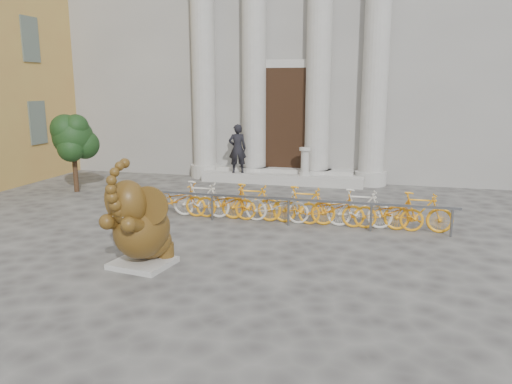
% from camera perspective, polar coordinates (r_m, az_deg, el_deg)
% --- Properties ---
extents(ground, '(80.00, 80.00, 0.00)m').
position_cam_1_polar(ground, '(10.02, -8.01, -8.86)').
color(ground, '#474442').
rests_on(ground, ground).
extents(classical_building, '(22.00, 10.70, 12.00)m').
position_cam_1_polar(classical_building, '(23.96, 6.00, 17.81)').
color(classical_building, gray).
rests_on(classical_building, ground).
extents(entrance_steps, '(6.00, 1.20, 0.36)m').
position_cam_1_polar(entrance_steps, '(18.69, 3.04, 1.64)').
color(entrance_steps, '#A8A59E').
rests_on(entrance_steps, ground).
extents(elephant_statue, '(1.48, 1.72, 2.22)m').
position_cam_1_polar(elephant_statue, '(10.15, -13.12, -3.97)').
color(elephant_statue, '#A8A59E').
rests_on(elephant_statue, ground).
extents(bike_rack, '(8.34, 0.53, 1.00)m').
position_cam_1_polar(bike_rack, '(13.13, 3.88, -1.43)').
color(bike_rack, slate).
rests_on(bike_rack, ground).
extents(tree, '(1.52, 1.39, 2.64)m').
position_cam_1_polar(tree, '(17.88, -20.16, 5.81)').
color(tree, '#332114').
rests_on(tree, ground).
extents(pedestrian, '(0.77, 0.64, 1.81)m').
position_cam_1_polar(pedestrian, '(18.59, -2.13, 4.98)').
color(pedestrian, black).
rests_on(pedestrian, entrance_steps).
extents(balustrade_post, '(0.41, 0.41, 1.02)m').
position_cam_1_polar(balustrade_post, '(18.14, 5.60, 3.35)').
color(balustrade_post, '#A8A59E').
rests_on(balustrade_post, entrance_steps).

